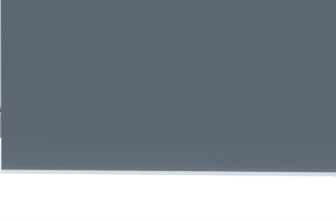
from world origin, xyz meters
TOP-DOWN VIEW (x-y plane):
  - parking_meter at (-0.10, 0.29)m, footprint 0.15×0.16m
  - pedestrian_at_meter at (0.49, 0.38)m, footprint 0.58×0.60m
  - parked_sedan_white at (0.83, -1.50)m, footprint 4.61×1.83m
  - background_railing at (-0.00, 2.27)m, footprint 24.06×0.06m

SIDE VIEW (x-z plane):
  - parked_sedan_white at x=0.83m, z-range -0.01..1.75m
  - background_railing at x=0.00m, z-range 0.38..1.55m
  - pedestrian_at_meter at x=0.49m, z-range 0.23..1.80m
  - parking_meter at x=-0.10m, z-range 0.43..1.97m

